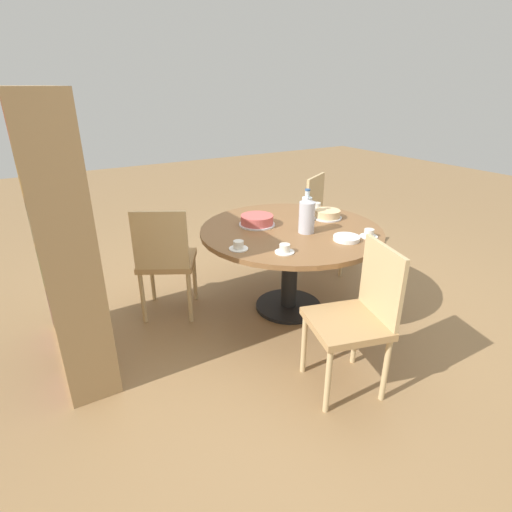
# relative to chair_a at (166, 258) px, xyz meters

# --- Properties ---
(ground_plane) EXTENTS (14.00, 14.00, 0.00)m
(ground_plane) POSITION_rel_chair_a_xyz_m (-0.41, -0.88, -0.49)
(ground_plane) COLOR #937047
(dining_table) EXTENTS (1.40, 1.40, 0.70)m
(dining_table) POSITION_rel_chair_a_xyz_m (-0.41, -0.88, 0.09)
(dining_table) COLOR black
(dining_table) RESTS_ON ground_plane
(chair_a) EXTENTS (0.57, 0.57, 0.91)m
(chair_a) POSITION_rel_chair_a_xyz_m (0.00, 0.00, 0.00)
(chair_a) COLOR tan
(chair_a) RESTS_ON ground_plane
(chair_b) EXTENTS (0.52, 0.52, 0.91)m
(chair_b) POSITION_rel_chair_a_xyz_m (-1.37, -0.67, 0.00)
(chair_b) COLOR tan
(chair_b) RESTS_ON ground_plane
(chair_c) EXTENTS (0.57, 0.57, 0.91)m
(chair_c) POSITION_rel_chair_a_xyz_m (0.11, -1.70, 0.00)
(chair_c) COLOR tan
(chair_c) RESTS_ON ground_plane
(bookshelf) EXTENTS (1.02, 0.28, 1.72)m
(bookshelf) POSITION_rel_chair_a_xyz_m (-0.21, 0.69, 0.36)
(bookshelf) COLOR tan
(bookshelf) RESTS_ON ground_plane
(coffee_pot) EXTENTS (0.12, 0.12, 0.27)m
(coffee_pot) POSITION_rel_chair_a_xyz_m (-0.54, -0.92, 0.34)
(coffee_pot) COLOR silver
(coffee_pot) RESTS_ON dining_table
(water_bottle) EXTENTS (0.08, 0.08, 0.26)m
(water_bottle) POSITION_rel_chair_a_xyz_m (-0.32, -1.10, 0.32)
(water_bottle) COLOR silver
(water_bottle) RESTS_ON dining_table
(cake_main) EXTENTS (0.29, 0.29, 0.08)m
(cake_main) POSITION_rel_chair_a_xyz_m (-0.21, -0.70, 0.25)
(cake_main) COLOR silver
(cake_main) RESTS_ON dining_table
(cake_second) EXTENTS (0.24, 0.24, 0.07)m
(cake_second) POSITION_rel_chair_a_xyz_m (-0.36, -1.29, 0.24)
(cake_second) COLOR silver
(cake_second) RESTS_ON dining_table
(cup_a) EXTENTS (0.13, 0.13, 0.06)m
(cup_a) POSITION_rel_chair_a_xyz_m (-0.11, -1.38, 0.23)
(cup_a) COLOR white
(cup_a) RESTS_ON dining_table
(cup_b) EXTENTS (0.13, 0.13, 0.06)m
(cup_b) POSITION_rel_chair_a_xyz_m (-0.58, -0.33, 0.23)
(cup_b) COLOR white
(cup_b) RESTS_ON dining_table
(cup_c) EXTENTS (0.13, 0.13, 0.06)m
(cup_c) POSITION_rel_chair_a_xyz_m (-0.86, -1.26, 0.23)
(cup_c) COLOR white
(cup_c) RESTS_ON dining_table
(cup_d) EXTENTS (0.13, 0.13, 0.06)m
(cup_d) POSITION_rel_chair_a_xyz_m (-0.79, -0.56, 0.23)
(cup_d) COLOR white
(cup_d) RESTS_ON dining_table
(plate_stack) EXTENTS (0.19, 0.19, 0.03)m
(plate_stack) POSITION_rel_chair_a_xyz_m (-0.83, -1.07, 0.23)
(plate_stack) COLOR white
(plate_stack) RESTS_ON dining_table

